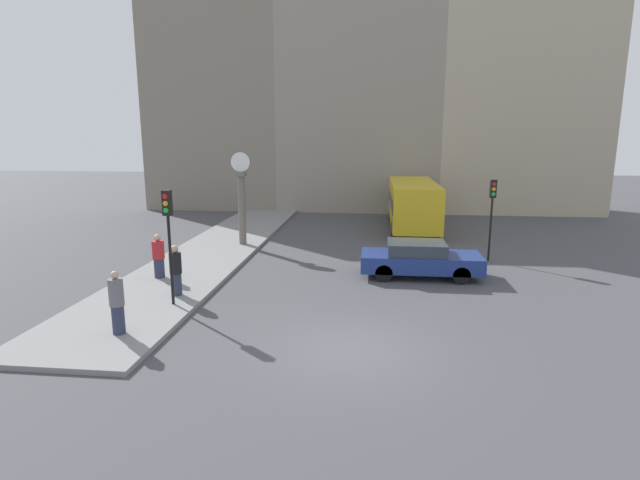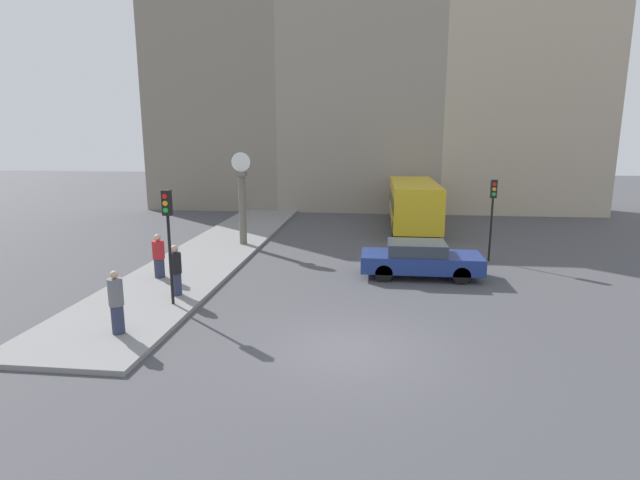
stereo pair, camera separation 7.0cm
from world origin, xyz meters
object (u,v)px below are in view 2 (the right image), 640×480
at_px(street_clock, 242,200).
at_px(pedestrian_grey_jacket, 116,303).
at_px(traffic_light_near, 168,223).
at_px(traffic_light_far, 493,203).
at_px(pedestrian_red_top, 159,256).
at_px(sedan_car, 420,259).
at_px(bus_distant, 413,202).
at_px(pedestrian_black_jacket, 176,270).

bearing_deg(street_clock, pedestrian_grey_jacket, -91.80).
height_order(traffic_light_near, traffic_light_far, traffic_light_near).
bearing_deg(street_clock, pedestrian_red_top, -104.33).
bearing_deg(traffic_light_far, pedestrian_grey_jacket, -140.03).
xyz_separation_m(sedan_car, traffic_light_far, (3.17, 2.80, 1.81)).
xyz_separation_m(bus_distant, street_clock, (-8.50, -5.86, 0.76)).
distance_m(traffic_light_near, pedestrian_grey_jacket, 3.01).
bearing_deg(traffic_light_far, street_clock, 171.92).
xyz_separation_m(traffic_light_near, pedestrian_black_jacket, (-0.24, 0.89, -1.72)).
xyz_separation_m(pedestrian_black_jacket, pedestrian_red_top, (-1.44, 1.93, -0.04)).
relative_size(sedan_car, traffic_light_far, 1.29).
bearing_deg(pedestrian_black_jacket, traffic_light_far, 29.41).
bearing_deg(traffic_light_near, traffic_light_far, 33.27).
height_order(street_clock, pedestrian_grey_jacket, street_clock).
height_order(sedan_car, pedestrian_black_jacket, pedestrian_black_jacket).
distance_m(traffic_light_far, pedestrian_grey_jacket, 15.19).
distance_m(sedan_car, traffic_light_near, 9.32).
xyz_separation_m(bus_distant, traffic_light_far, (2.73, -7.45, 0.97)).
xyz_separation_m(sedan_car, street_clock, (-8.06, 4.40, 1.60)).
relative_size(sedan_car, bus_distant, 0.53).
height_order(traffic_light_near, pedestrian_black_jacket, traffic_light_near).
height_order(traffic_light_far, pedestrian_black_jacket, traffic_light_far).
bearing_deg(traffic_light_near, bus_distant, 60.42).
distance_m(traffic_light_far, street_clock, 11.34).
height_order(traffic_light_near, street_clock, street_clock).
height_order(sedan_car, traffic_light_far, traffic_light_far).
bearing_deg(traffic_light_far, traffic_light_near, -146.73).
distance_m(sedan_car, pedestrian_red_top, 9.75).
bearing_deg(traffic_light_near, street_clock, 90.86).
bearing_deg(pedestrian_black_jacket, pedestrian_red_top, 126.81).
distance_m(sedan_car, bus_distant, 10.30).
height_order(bus_distant, street_clock, street_clock).
bearing_deg(pedestrian_red_top, pedestrian_grey_jacket, -77.23).
bearing_deg(street_clock, traffic_light_near, -89.14).
bearing_deg(street_clock, bus_distant, 34.59).
xyz_separation_m(sedan_car, traffic_light_near, (-7.93, -4.48, 2.00)).
distance_m(traffic_light_near, street_clock, 8.88).
bearing_deg(pedestrian_red_top, traffic_light_near, -59.24).
distance_m(bus_distant, traffic_light_near, 16.98).
xyz_separation_m(traffic_light_near, pedestrian_grey_jacket, (-0.49, -2.43, -1.70)).
height_order(bus_distant, pedestrian_black_jacket, bus_distant).
relative_size(bus_distant, street_clock, 1.92).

